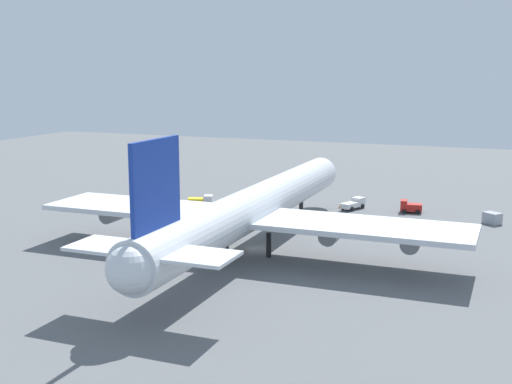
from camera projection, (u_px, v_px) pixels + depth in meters
name	position (u px, v px, depth m)	size (l,w,h in m)	color
ground_plane	(256.00, 249.00, 93.35)	(278.58, 278.58, 0.00)	slate
cargo_airplane	(254.00, 207.00, 91.70)	(69.64, 59.73, 18.19)	silver
fuel_truck	(354.00, 204.00, 119.97)	(5.69, 3.68, 1.93)	silver
pushback_tractor	(115.00, 204.00, 119.76)	(3.20, 4.35, 1.90)	yellow
catering_truck	(202.00, 200.00, 122.74)	(3.66, 5.00, 1.98)	silver
cargo_loader	(410.00, 207.00, 116.87)	(3.02, 3.99, 2.20)	#B21E19
cargo_container_fore	(492.00, 218.00, 108.43)	(3.15, 3.29, 1.86)	#999EA8
safety_cone_nose	(339.00, 207.00, 120.49)	(0.39, 0.39, 0.56)	orange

